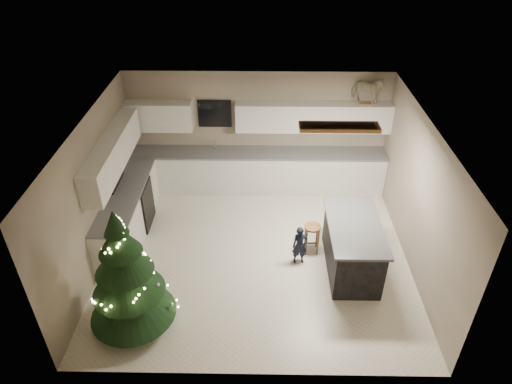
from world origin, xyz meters
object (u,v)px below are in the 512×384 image
(bar_stool, at_px, (312,232))
(christmas_tree, at_px, (127,281))
(rocking_horse, at_px, (367,90))
(toddler, at_px, (300,245))
(island, at_px, (352,246))

(bar_stool, distance_m, christmas_tree, 3.38)
(christmas_tree, relative_size, rocking_horse, 3.03)
(christmas_tree, height_order, rocking_horse, rocking_horse)
(bar_stool, relative_size, christmas_tree, 0.27)
(bar_stool, bearing_deg, toddler, -128.60)
(island, height_order, rocking_horse, rocking_horse)
(bar_stool, height_order, toddler, toddler)
(island, relative_size, rocking_horse, 2.40)
(island, height_order, toddler, island)
(rocking_horse, bearing_deg, christmas_tree, 152.93)
(bar_stool, bearing_deg, christmas_tree, -149.18)
(christmas_tree, bearing_deg, island, 20.01)
(island, height_order, christmas_tree, christmas_tree)
(bar_stool, xyz_separation_m, rocking_horse, (1.16, 2.21, 1.86))
(island, bearing_deg, christmas_tree, -159.99)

